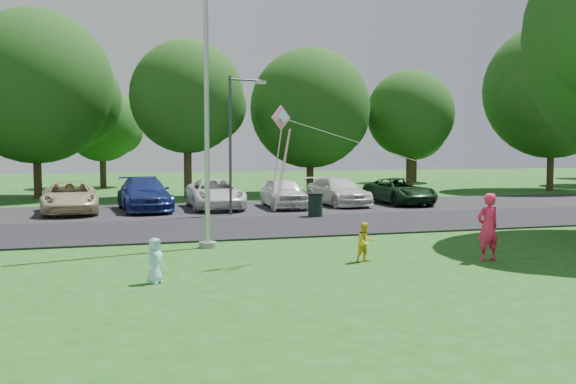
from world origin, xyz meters
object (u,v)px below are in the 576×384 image
object	(u,v)px
child_yellow	(365,242)
kite	(286,137)
child_blue	(155,261)
street_lamp	(235,132)
trash_can	(315,206)
woman	(488,227)
flagpole	(207,99)

from	to	relation	value
child_yellow	kite	size ratio (longest dim) A/B	0.19
child_blue	kite	size ratio (longest dim) A/B	0.18
street_lamp	trash_can	xyz separation A→B (m)	(2.92, -1.53, -2.94)
woman	kite	xyz separation A→B (m)	(-4.89, 1.23, 2.24)
woman	child_yellow	world-z (taller)	woman
flagpole	child_blue	xyz separation A→B (m)	(-1.85, -4.41, -3.69)
flagpole	kite	world-z (taller)	flagpole
trash_can	child_yellow	world-z (taller)	child_yellow
child_blue	street_lamp	bearing A→B (deg)	21.23
flagpole	street_lamp	bearing A→B (deg)	72.42
woman	child_yellow	distance (m)	3.09
child_yellow	child_blue	bearing A→B (deg)	177.71
child_yellow	child_blue	distance (m)	5.29
woman	child_blue	world-z (taller)	woman
child_yellow	kite	world-z (taller)	kite
trash_can	child_yellow	xyz separation A→B (m)	(-2.08, -9.73, 0.00)
child_yellow	trash_can	bearing A→B (deg)	64.51
street_lamp	child_blue	world-z (taller)	street_lamp
street_lamp	flagpole	bearing A→B (deg)	-116.11
flagpole	trash_can	xyz separation A→B (m)	(5.42, 6.34, -3.67)
child_blue	kite	bearing A→B (deg)	-24.37
kite	flagpole	bearing A→B (deg)	89.95
child_yellow	kite	bearing A→B (deg)	151.75
flagpole	kite	bearing A→B (deg)	-63.52
flagpole	child_yellow	distance (m)	6.01
woman	street_lamp	bearing A→B (deg)	-76.65
street_lamp	trash_can	world-z (taller)	street_lamp
trash_can	child_yellow	size ratio (longest dim) A/B	0.99
street_lamp	child_yellow	size ratio (longest dim) A/B	5.78
flagpole	trash_can	size ratio (longest dim) A/B	10.22
street_lamp	kite	world-z (taller)	street_lamp
trash_can	woman	world-z (taller)	woman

